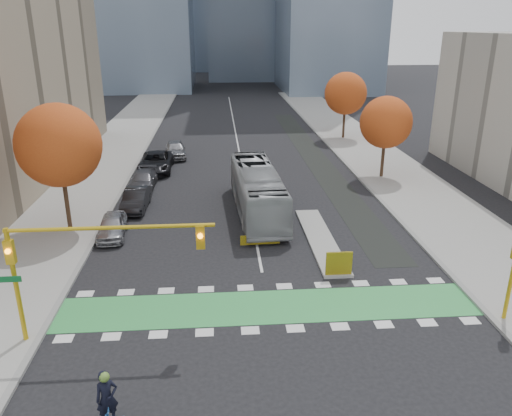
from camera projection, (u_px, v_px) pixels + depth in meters
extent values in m
plane|color=black|center=(272.00, 324.00, 22.32)|extent=(300.00, 300.00, 0.00)
cube|color=gray|center=(78.00, 191.00, 40.04)|extent=(7.00, 120.00, 0.15)
cube|color=gray|center=(406.00, 183.00, 41.99)|extent=(7.00, 120.00, 0.15)
cube|color=gray|center=(123.00, 190.00, 40.29)|extent=(0.30, 120.00, 0.16)
cube|color=gray|center=(365.00, 184.00, 41.73)|extent=(0.30, 120.00, 0.16)
cube|color=green|center=(269.00, 307.00, 23.73)|extent=(20.00, 3.00, 0.01)
cube|color=silver|center=(236.00, 137.00, 59.75)|extent=(0.15, 70.00, 0.01)
cube|color=black|center=(314.00, 156.00, 50.94)|extent=(2.50, 50.00, 0.01)
cube|color=gray|center=(320.00, 239.00, 31.01)|extent=(1.60, 10.00, 0.16)
cube|color=yellow|center=(339.00, 263.00, 26.27)|extent=(1.40, 0.12, 1.30)
cylinder|color=#332114|center=(65.00, 191.00, 31.78)|extent=(0.28, 0.28, 5.25)
sphere|color=#A73414|center=(59.00, 145.00, 30.75)|extent=(5.20, 5.20, 5.20)
cylinder|color=#332114|center=(383.00, 152.00, 42.99)|extent=(0.28, 0.28, 4.55)
sphere|color=#A73414|center=(386.00, 122.00, 42.09)|extent=(4.40, 4.40, 4.40)
cylinder|color=#332114|center=(344.00, 118.00, 57.94)|extent=(0.28, 0.28, 4.90)
sphere|color=#A73414|center=(346.00, 93.00, 56.97)|extent=(4.80, 4.80, 4.80)
cylinder|color=#BF9914|center=(17.00, 288.00, 20.20)|extent=(0.20, 0.20, 5.20)
cylinder|color=#BF9914|center=(111.00, 228.00, 19.63)|extent=(8.20, 0.16, 0.16)
cube|color=#BF9914|center=(10.00, 252.00, 19.65)|extent=(0.35, 0.28, 1.00)
sphere|color=orange|center=(8.00, 251.00, 19.45)|extent=(0.22, 0.22, 0.22)
cube|color=#BF9914|center=(200.00, 237.00, 20.05)|extent=(0.35, 0.28, 1.00)
sphere|color=orange|center=(200.00, 236.00, 19.85)|extent=(0.22, 0.22, 0.22)
cube|color=#0C5926|center=(10.00, 279.00, 19.62)|extent=(0.85, 0.04, 0.25)
cylinder|color=#BF9914|center=(511.00, 282.00, 21.92)|extent=(0.18, 0.18, 4.00)
imported|color=black|center=(107.00, 398.00, 15.76)|extent=(0.83, 0.70, 1.92)
sphere|color=#597F2D|center=(104.00, 377.00, 15.49)|extent=(0.33, 0.33, 0.33)
imported|color=#989C9F|center=(257.00, 191.00, 35.00)|extent=(3.39, 12.07, 3.33)
imported|color=#9B9CA1|center=(112.00, 226.00, 31.37)|extent=(1.91, 4.22, 1.41)
imported|color=black|center=(136.00, 199.00, 36.08)|extent=(1.72, 4.61, 1.50)
imported|color=#4C4B50|center=(143.00, 180.00, 40.78)|extent=(1.99, 4.75, 1.37)
imported|color=black|center=(156.00, 162.00, 45.43)|extent=(2.86, 6.16, 1.71)
imported|color=gray|center=(176.00, 149.00, 50.22)|extent=(2.49, 5.06, 1.66)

